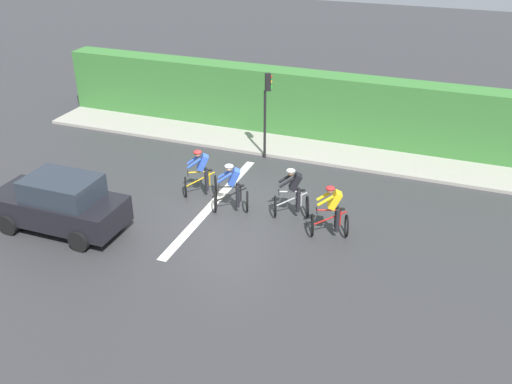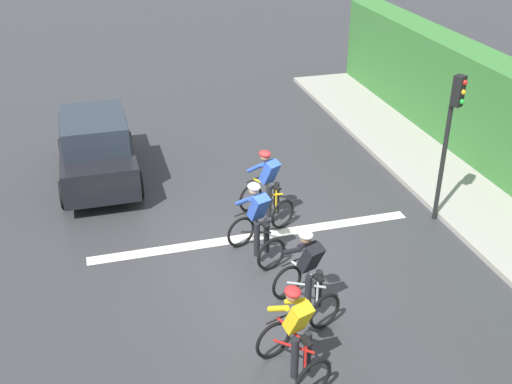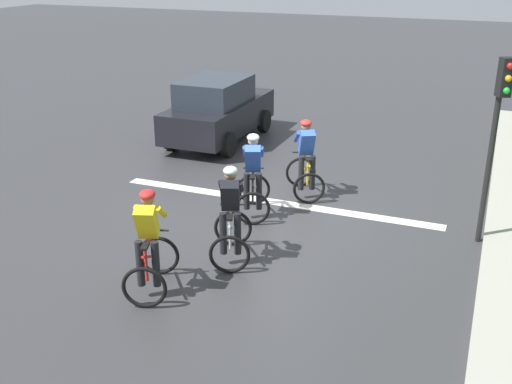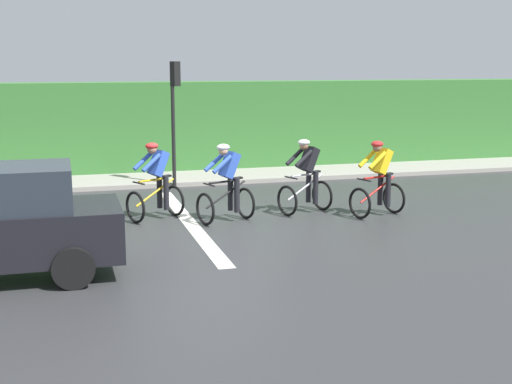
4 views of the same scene
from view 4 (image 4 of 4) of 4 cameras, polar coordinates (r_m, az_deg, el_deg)
ground_plane at (r=14.90m, az=-3.48°, el=-2.35°), size 80.00×80.00×0.00m
sidewalk_kerb at (r=20.67m, az=-1.35°, el=1.50°), size 2.80×24.66×0.12m
stone_wall_low at (r=21.49m, az=-1.94°, el=2.59°), size 0.44×24.66×0.67m
hedge_wall at (r=21.66m, az=-2.15°, el=5.40°), size 1.10×24.66×2.74m
road_marking_stop_line at (r=14.80m, az=-5.48°, el=-2.45°), size 7.00×0.30×0.01m
cyclist_lead at (r=15.42m, az=10.03°, el=0.98°), size 0.99×1.24×1.66m
cyclist_second at (r=15.52m, az=4.16°, el=1.18°), size 1.02×1.25×1.66m
cyclist_mid at (r=14.63m, az=-2.38°, el=0.61°), size 1.02×1.25×1.66m
cyclist_fourth at (r=15.00m, az=-8.15°, el=0.76°), size 1.11×1.27×1.66m
traffic_light_near_crossing at (r=18.58m, az=-6.67°, el=7.11°), size 0.27×0.29×3.34m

